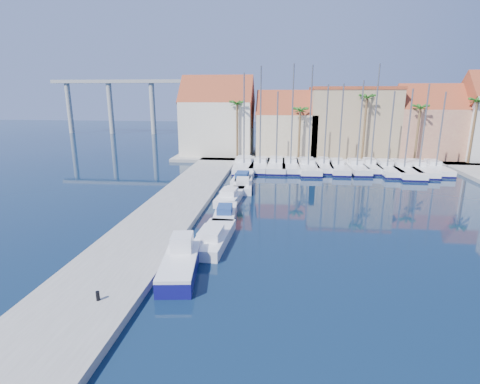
# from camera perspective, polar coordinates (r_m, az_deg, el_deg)

# --- Properties ---
(ground) EXTENTS (260.00, 260.00, 0.00)m
(ground) POSITION_cam_1_polar(r_m,az_deg,el_deg) (21.73, 2.15, -15.48)
(ground) COLOR black
(ground) RESTS_ON ground
(quay_west) EXTENTS (6.00, 77.00, 0.50)m
(quay_west) POSITION_cam_1_polar(r_m,az_deg,el_deg) (35.48, -10.80, -3.01)
(quay_west) COLOR gray
(quay_west) RESTS_ON ground
(shore_north) EXTENTS (54.00, 16.00, 0.50)m
(shore_north) POSITION_cam_1_polar(r_m,az_deg,el_deg) (68.12, 13.75, 5.37)
(shore_north) COLOR gray
(shore_north) RESTS_ON ground
(bollard) EXTENTS (0.20, 0.20, 0.50)m
(bollard) POSITION_cam_1_polar(r_m,az_deg,el_deg) (21.51, -20.85, -14.58)
(bollard) COLOR black
(bollard) RESTS_ON quay_west
(fishing_boat) EXTENTS (2.81, 6.33, 2.14)m
(fishing_boat) POSITION_cam_1_polar(r_m,az_deg,el_deg) (24.13, -9.07, -10.52)
(fishing_boat) COLOR #12105F
(fishing_boat) RESTS_ON ground
(motorboat_west_0) EXTENTS (2.56, 6.94, 1.40)m
(motorboat_west_0) POSITION_cam_1_polar(r_m,az_deg,el_deg) (28.27, -4.14, -6.91)
(motorboat_west_0) COLOR white
(motorboat_west_0) RESTS_ON ground
(motorboat_west_1) EXTENTS (2.19, 5.77, 1.40)m
(motorboat_west_1) POSITION_cam_1_polar(r_m,az_deg,el_deg) (33.57, -2.27, -3.32)
(motorboat_west_1) COLOR white
(motorboat_west_1) RESTS_ON ground
(motorboat_west_2) EXTENTS (2.59, 6.70, 1.40)m
(motorboat_west_2) POSITION_cam_1_polar(r_m,az_deg,el_deg) (39.36, -1.49, -0.57)
(motorboat_west_2) COLOR white
(motorboat_west_2) RESTS_ON ground
(motorboat_west_3) EXTENTS (2.53, 6.61, 1.40)m
(motorboat_west_3) POSITION_cam_1_polar(r_m,az_deg,el_deg) (44.05, 0.44, 1.11)
(motorboat_west_3) COLOR white
(motorboat_west_3) RESTS_ON ground
(motorboat_west_4) EXTENTS (2.39, 6.84, 1.40)m
(motorboat_west_4) POSITION_cam_1_polar(r_m,az_deg,el_deg) (47.58, 0.43, 2.15)
(motorboat_west_4) COLOR white
(motorboat_west_4) RESTS_ON ground
(sailboat_0) EXTENTS (3.68, 11.50, 13.71)m
(sailboat_0) POSITION_cam_1_polar(r_m,az_deg,el_deg) (56.03, 0.63, 4.16)
(sailboat_0) COLOR white
(sailboat_0) RESTS_ON ground
(sailboat_1) EXTENTS (2.90, 9.52, 14.63)m
(sailboat_1) POSITION_cam_1_polar(r_m,az_deg,el_deg) (55.78, 3.10, 4.14)
(sailboat_1) COLOR white
(sailboat_1) RESTS_ON ground
(sailboat_2) EXTENTS (2.86, 10.40, 11.19)m
(sailboat_2) POSITION_cam_1_polar(r_m,az_deg,el_deg) (56.07, 5.53, 4.08)
(sailboat_2) COLOR white
(sailboat_2) RESTS_ON ground
(sailboat_3) EXTENTS (2.62, 9.63, 14.91)m
(sailboat_3) POSITION_cam_1_polar(r_m,az_deg,el_deg) (55.89, 7.69, 4.05)
(sailboat_3) COLOR white
(sailboat_3) RESTS_ON ground
(sailboat_4) EXTENTS (3.37, 11.06, 14.66)m
(sailboat_4) POSITION_cam_1_polar(r_m,az_deg,el_deg) (55.67, 10.26, 3.87)
(sailboat_4) COLOR white
(sailboat_4) RESTS_ON ground
(sailboat_5) EXTENTS (2.46, 8.68, 12.16)m
(sailboat_5) POSITION_cam_1_polar(r_m,az_deg,el_deg) (56.79, 12.60, 3.97)
(sailboat_5) COLOR white
(sailboat_5) RESTS_ON ground
(sailboat_6) EXTENTS (2.51, 9.32, 12.23)m
(sailboat_6) POSITION_cam_1_polar(r_m,az_deg,el_deg) (56.19, 14.66, 3.72)
(sailboat_6) COLOR white
(sailboat_6) RESTS_ON ground
(sailboat_7) EXTENTS (2.89, 9.34, 12.63)m
(sailboat_7) POSITION_cam_1_polar(r_m,az_deg,el_deg) (56.73, 17.25, 3.64)
(sailboat_7) COLOR white
(sailboat_7) RESTS_ON ground
(sailboat_8) EXTENTS (2.36, 8.37, 14.84)m
(sailboat_8) POSITION_cam_1_polar(r_m,az_deg,el_deg) (58.04, 19.20, 3.79)
(sailboat_8) COLOR white
(sailboat_8) RESTS_ON ground
(sailboat_9) EXTENTS (2.71, 10.00, 11.21)m
(sailboat_9) POSITION_cam_1_polar(r_m,az_deg,el_deg) (57.37, 21.33, 3.38)
(sailboat_9) COLOR white
(sailboat_9) RESTS_ON ground
(sailboat_10) EXTENTS (3.32, 11.85, 11.53)m
(sailboat_10) POSITION_cam_1_polar(r_m,az_deg,el_deg) (57.72, 23.53, 3.21)
(sailboat_10) COLOR white
(sailboat_10) RESTS_ON ground
(sailboat_11) EXTENTS (3.10, 10.53, 12.19)m
(sailboat_11) POSITION_cam_1_polar(r_m,az_deg,el_deg) (58.96, 25.44, 3.25)
(sailboat_11) COLOR white
(sailboat_11) RESTS_ON ground
(sailboat_12) EXTENTS (2.37, 8.90, 11.15)m
(sailboat_12) POSITION_cam_1_polar(r_m,az_deg,el_deg) (60.33, 27.49, 3.25)
(sailboat_12) COLOR white
(sailboat_12) RESTS_ON ground
(building_0) EXTENTS (12.30, 9.00, 13.50)m
(building_0) POSITION_cam_1_polar(r_m,az_deg,el_deg) (66.83, -3.38, 11.01)
(building_0) COLOR beige
(building_0) RESTS_ON shore_north
(building_1) EXTENTS (10.30, 8.00, 11.00)m
(building_1) POSITION_cam_1_polar(r_m,az_deg,el_deg) (65.96, 7.12, 9.80)
(building_1) COLOR #C1AE88
(building_1) RESTS_ON shore_north
(building_2) EXTENTS (14.20, 10.20, 11.50)m
(building_2) POSITION_cam_1_polar(r_m,az_deg,el_deg) (67.89, 16.61, 10.26)
(building_2) COLOR tan
(building_2) RESTS_ON shore_north
(building_3) EXTENTS (10.30, 8.00, 12.00)m
(building_3) POSITION_cam_1_polar(r_m,az_deg,el_deg) (70.03, 26.55, 9.13)
(building_3) COLOR #B9735E
(building_3) RESTS_ON shore_north
(palm_0) EXTENTS (2.60, 2.60, 10.15)m
(palm_0) POSITION_cam_1_polar(r_m,az_deg,el_deg) (61.18, -0.44, 13.08)
(palm_0) COLOR brown
(palm_0) RESTS_ON shore_north
(palm_1) EXTENTS (2.60, 2.60, 9.15)m
(palm_1) POSITION_cam_1_polar(r_m,az_deg,el_deg) (60.84, 9.17, 11.99)
(palm_1) COLOR brown
(palm_1) RESTS_ON shore_north
(palm_2) EXTENTS (2.60, 2.60, 11.15)m
(palm_2) POSITION_cam_1_polar(r_m,az_deg,el_deg) (62.03, 18.76, 13.21)
(palm_2) COLOR brown
(palm_2) RESTS_ON shore_north
(palm_3) EXTENTS (2.60, 2.60, 9.65)m
(palm_3) POSITION_cam_1_polar(r_m,az_deg,el_deg) (64.18, 25.78, 11.30)
(palm_3) COLOR brown
(palm_3) RESTS_ON shore_north
(palm_4) EXTENTS (2.60, 2.60, 10.65)m
(palm_4) POSITION_cam_1_polar(r_m,az_deg,el_deg) (67.16, 32.44, 11.39)
(palm_4) COLOR brown
(palm_4) RESTS_ON shore_north
(viaduct) EXTENTS (48.00, 2.20, 14.45)m
(viaduct) POSITION_cam_1_polar(r_m,az_deg,el_deg) (108.51, -15.88, 13.92)
(viaduct) COLOR #9E9E99
(viaduct) RESTS_ON ground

